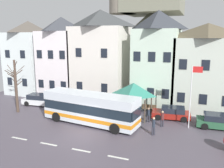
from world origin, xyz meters
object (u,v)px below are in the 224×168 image
townhouse_00 (30,57)px  townhouse_01 (63,58)px  parked_car_00 (41,100)px  public_bench (149,108)px  hilltop_castle (152,40)px  townhouse_03 (157,59)px  townhouse_04 (205,68)px  parked_car_01 (220,121)px  pedestrian_00 (154,126)px  bare_tree_00 (16,90)px  pedestrian_01 (148,114)px  bare_tree_01 (16,81)px  townhouse_02 (101,56)px  bus_shelter (134,89)px  transit_bus (90,109)px  parked_car_02 (172,113)px  pedestrian_02 (162,118)px  flagpole (192,92)px

townhouse_00 → townhouse_01: (6.03, -0.28, 0.20)m
townhouse_00 → parked_car_00: (5.92, -5.56, -4.80)m
public_bench → hilltop_castle: bearing=101.3°
townhouse_03 → hilltop_castle: hilltop_castle is taller
townhouse_04 → parked_car_01: townhouse_04 is taller
pedestrian_00 → bare_tree_00: bare_tree_00 is taller
townhouse_00 → pedestrian_01: townhouse_00 is taller
public_bench → bare_tree_01: bare_tree_01 is taller
townhouse_00 → hilltop_castle: bearing=59.4°
townhouse_00 → townhouse_02: bearing=-1.0°
townhouse_00 → pedestrian_00: size_ratio=6.62×
bus_shelter → public_bench: 3.53m
transit_bus → parked_car_02: (7.43, 4.40, -0.92)m
townhouse_01 → pedestrian_02: bearing=-24.5°
townhouse_02 → parked_car_01: bearing=-20.7°
transit_bus → parked_car_01: size_ratio=2.28×
transit_bus → townhouse_00: bearing=154.8°
parked_car_02 → pedestrian_00: 5.04m
townhouse_01 → bare_tree_00: size_ratio=2.06×
transit_bus → flagpole: bearing=20.4°
bus_shelter → flagpole: flagpole is taller
transit_bus → bare_tree_00: 9.58m
bare_tree_00 → bare_tree_01: bare_tree_01 is taller
pedestrian_02 → townhouse_03: bearing=105.1°
townhouse_00 → flagpole: (24.16, -6.84, -1.94)m
townhouse_04 → pedestrian_01: (-5.10, -6.26, -4.16)m
townhouse_03 → pedestrian_01: size_ratio=7.66×
pedestrian_00 → public_bench: 6.50m
transit_bus → flagpole: (9.38, 2.31, 1.99)m
bus_shelter → parked_car_02: bus_shelter is taller
transit_bus → pedestrian_02: size_ratio=6.36×
parked_car_02 → flagpole: size_ratio=0.69×
pedestrian_00 → parked_car_00: bearing=164.9°
hilltop_castle → pedestrian_00: size_ratio=19.65×
pedestrian_00 → pedestrian_01: bearing=110.3°
townhouse_03 → pedestrian_01: 8.64m
parked_car_01 → bus_shelter: bearing=174.8°
bus_shelter → bare_tree_01: 15.83m
bare_tree_01 → flagpole: bearing=-2.6°
hilltop_castle → parked_car_02: (8.12, -28.54, -7.37)m
flagpole → townhouse_02: bearing=151.3°
bare_tree_00 → parked_car_00: bearing=79.0°
pedestrian_01 → public_bench: (-0.62, 3.26, -0.42)m
pedestrian_00 → flagpole: size_ratio=0.28×
pedestrian_02 → hilltop_castle: bearing=103.6°
townhouse_01 → public_bench: (13.49, -3.15, -5.21)m
hilltop_castle → pedestrian_01: (6.04, -30.48, -7.11)m
bare_tree_01 → pedestrian_00: bearing=-11.5°
bare_tree_01 → parked_car_00: bearing=4.5°
pedestrian_02 → bare_tree_00: (-16.39, -1.48, 1.71)m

